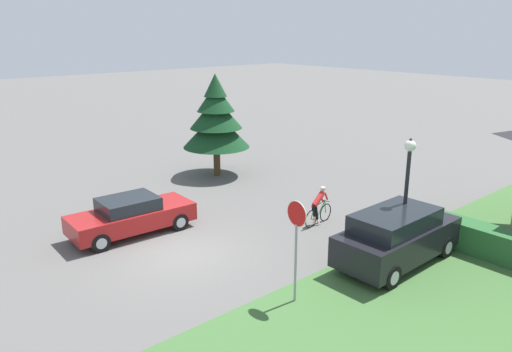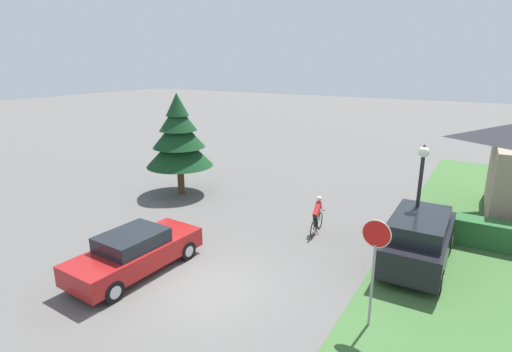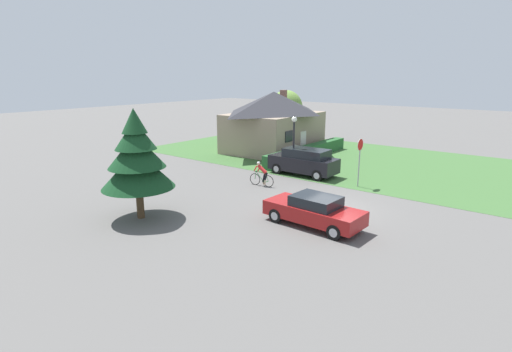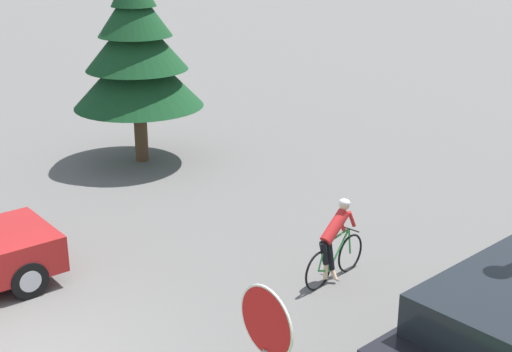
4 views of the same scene
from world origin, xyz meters
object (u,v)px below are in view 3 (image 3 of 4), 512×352
object	(u,v)px
street_lamp	(294,134)
conifer_tall_near	(137,158)
cottage_house	(274,121)
parked_suv_right	(304,162)
sedan_left_lane	(314,211)
cyclist	(262,174)
stop_sign	(360,153)
deciduous_tree_right	(286,108)

from	to	relation	value
street_lamp	conifer_tall_near	xyz separation A→B (m)	(-11.81, 1.03, 0.15)
cottage_house	parked_suv_right	xyz separation A→B (m)	(-6.05, -6.92, -1.77)
sedan_left_lane	street_lamp	world-z (taller)	street_lamp
cottage_house	cyclist	size ratio (longest dim) A/B	5.53
cyclist	parked_suv_right	xyz separation A→B (m)	(3.94, -0.62, 0.22)
cottage_house	stop_sign	xyz separation A→B (m)	(-6.52, -11.08, -0.60)
street_lamp	deciduous_tree_right	xyz separation A→B (m)	(12.12, 8.82, 0.54)
parked_suv_right	cottage_house	bearing A→B (deg)	-41.92
conifer_tall_near	parked_suv_right	bearing A→B (deg)	-8.20
parked_suv_right	conifer_tall_near	bearing A→B (deg)	81.06
cyclist	deciduous_tree_right	bearing A→B (deg)	-67.18
conifer_tall_near	street_lamp	bearing A→B (deg)	-4.98
cottage_house	deciduous_tree_right	xyz separation A→B (m)	(5.82, 2.61, 0.62)
parked_suv_right	stop_sign	world-z (taller)	stop_sign
stop_sign	deciduous_tree_right	xyz separation A→B (m)	(12.34, 13.69, 1.22)
street_lamp	deciduous_tree_right	distance (m)	15.00
cyclist	parked_suv_right	distance (m)	3.99
parked_suv_right	deciduous_tree_right	xyz separation A→B (m)	(11.87, 9.53, 2.40)
cottage_house	street_lamp	xyz separation A→B (m)	(-6.30, -6.21, 0.09)
deciduous_tree_right	conifer_tall_near	bearing A→B (deg)	-161.96
conifer_tall_near	deciduous_tree_right	xyz separation A→B (m)	(23.93, 7.79, 0.39)
sedan_left_lane	conifer_tall_near	size ratio (longest dim) A/B	0.88
cottage_house	conifer_tall_near	size ratio (longest dim) A/B	1.78
cyclist	street_lamp	world-z (taller)	street_lamp
cottage_house	sedan_left_lane	xyz separation A→B (m)	(-13.89, -12.26, -1.99)
cyclist	street_lamp	size ratio (longest dim) A/B	0.42
sedan_left_lane	parked_suv_right	xyz separation A→B (m)	(7.83, 5.34, 0.22)
cyclist	street_lamp	bearing A→B (deg)	-95.17
cottage_house	conifer_tall_near	world-z (taller)	cottage_house
cottage_house	sedan_left_lane	distance (m)	18.63
conifer_tall_near	sedan_left_lane	bearing A→B (deg)	-59.17
street_lamp	deciduous_tree_right	bearing A→B (deg)	36.05
street_lamp	parked_suv_right	bearing A→B (deg)	-70.57
parked_suv_right	street_lamp	xyz separation A→B (m)	(-0.25, 0.71, 1.86)
stop_sign	conifer_tall_near	xyz separation A→B (m)	(-11.59, 5.90, 0.84)
conifer_tall_near	stop_sign	bearing A→B (deg)	-26.98
deciduous_tree_right	street_lamp	bearing A→B (deg)	-143.95
street_lamp	conifer_tall_near	world-z (taller)	conifer_tall_near
cyclist	conifer_tall_near	bearing A→B (deg)	75.55
parked_suv_right	stop_sign	distance (m)	4.35
cottage_house	parked_suv_right	world-z (taller)	cottage_house
parked_suv_right	conifer_tall_near	xyz separation A→B (m)	(-12.06, 1.74, 2.01)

